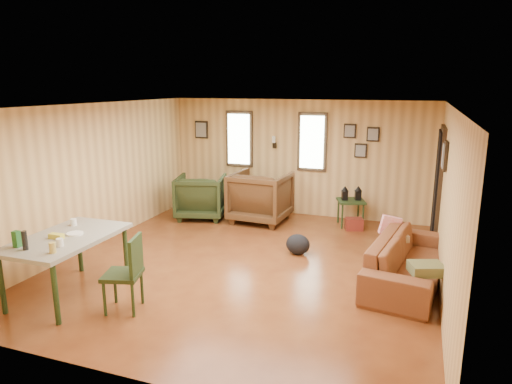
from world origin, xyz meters
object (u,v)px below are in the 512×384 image
(recliner_brown, at_px, (261,194))
(dining_table, at_px, (65,242))
(side_table, at_px, (351,199))
(end_table, at_px, (239,197))
(sofa, at_px, (410,253))
(recliner_green, at_px, (201,195))

(recliner_brown, height_order, dining_table, recliner_brown)
(side_table, distance_m, dining_table, 5.24)
(recliner_brown, distance_m, dining_table, 4.18)
(recliner_brown, bearing_deg, end_table, -29.06)
(sofa, distance_m, end_table, 4.31)
(side_table, bearing_deg, dining_table, -125.12)
(sofa, bearing_deg, dining_table, 123.37)
(recliner_green, xyz_separation_m, side_table, (2.99, 0.48, 0.05))
(recliner_brown, xyz_separation_m, end_table, (-0.64, 0.40, -0.21))
(recliner_green, xyz_separation_m, end_table, (0.61, 0.56, -0.14))
(end_table, bearing_deg, recliner_green, -137.19)
(recliner_brown, bearing_deg, recliner_green, 10.58)
(end_table, bearing_deg, side_table, -2.12)
(end_table, height_order, dining_table, dining_table)
(recliner_green, height_order, dining_table, dining_table)
(side_table, bearing_deg, recliner_brown, -169.95)
(recliner_brown, height_order, side_table, recliner_brown)
(recliner_green, bearing_deg, dining_table, 74.19)
(recliner_brown, bearing_deg, side_table, -166.99)
(recliner_brown, bearing_deg, dining_table, 75.27)
(recliner_green, height_order, end_table, recliner_green)
(recliner_brown, xyz_separation_m, side_table, (1.75, 0.31, -0.01))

